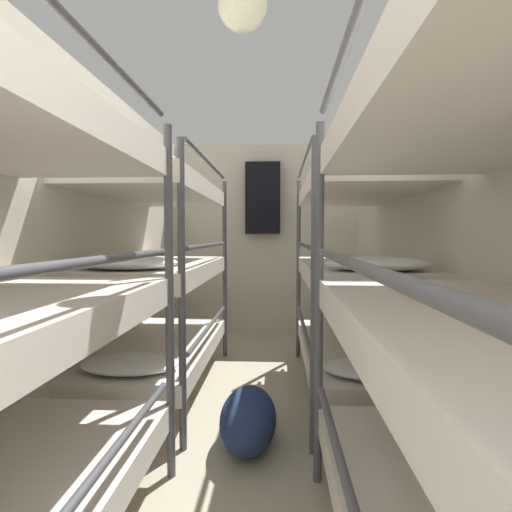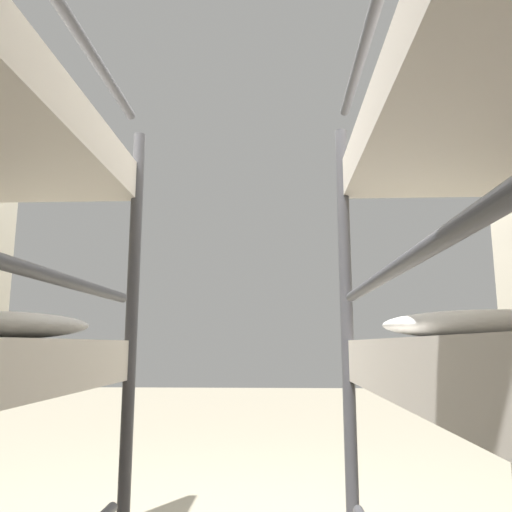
{
  "view_description": "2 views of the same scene",
  "coord_description": "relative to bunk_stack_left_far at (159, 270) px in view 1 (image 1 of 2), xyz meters",
  "views": [
    {
      "loc": [
        0.18,
        0.4,
        1.26
      ],
      "look_at": [
        -0.06,
        4.49,
        1.05
      ],
      "focal_mm": 28.0,
      "sensor_mm": 36.0,
      "label": 1
    },
    {
      "loc": [
        -0.14,
        2.34,
        1.03
      ],
      "look_at": [
        -0.08,
        0.87,
        1.29
      ],
      "focal_mm": 35.0,
      "sensor_mm": 36.0,
      "label": 2
    }
  ],
  "objects": [
    {
      "name": "hanging_coat",
      "position": [
        0.75,
        1.95,
        0.75
      ],
      "size": [
        0.44,
        0.12,
        0.9
      ],
      "color": "black"
    },
    {
      "name": "ceiling_light",
      "position": [
        0.77,
        -1.13,
        1.39
      ],
      "size": [
        0.24,
        0.24,
        0.24
      ],
      "color": "#F4EFCC"
    },
    {
      "name": "bunk_stack_right_far",
      "position": [
        1.55,
        0.0,
        0.0
      ],
      "size": [
        0.82,
        1.88,
        1.85
      ],
      "color": "#4C4C51",
      "rests_on": "ground_plane"
    },
    {
      "name": "wall_left",
      "position": [
        -0.44,
        -0.72,
        0.23
      ],
      "size": [
        0.06,
        5.7,
        2.43
      ],
      "color": "beige",
      "rests_on": "ground_plane"
    },
    {
      "name": "wall_back",
      "position": [
        0.77,
        2.1,
        0.23
      ],
      "size": [
        2.48,
        0.06,
        2.43
      ],
      "color": "beige",
      "rests_on": "ground_plane"
    },
    {
      "name": "wall_right",
      "position": [
        1.98,
        -0.72,
        0.23
      ],
      "size": [
        0.06,
        5.7,
        2.43
      ],
      "color": "beige",
      "rests_on": "ground_plane"
    },
    {
      "name": "bunk_stack_left_far",
      "position": [
        0.0,
        0.0,
        0.0
      ],
      "size": [
        0.82,
        1.88,
        1.85
      ],
      "color": "#4C4C51",
      "rests_on": "ground_plane"
    },
    {
      "name": "duffel_bag",
      "position": [
        0.77,
        -0.8,
        -0.82
      ],
      "size": [
        0.34,
        0.62,
        0.34
      ],
      "color": "navy",
      "rests_on": "ground_plane"
    }
  ]
}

